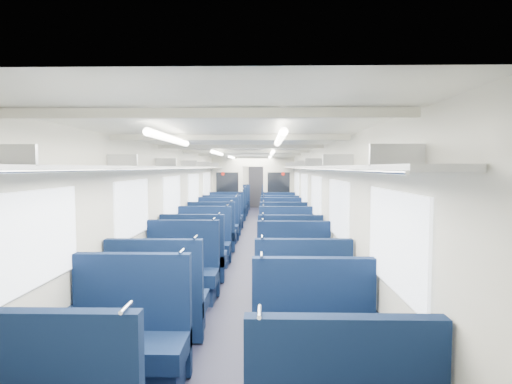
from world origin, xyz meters
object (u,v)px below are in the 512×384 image
Objects in this scene: seat_3 at (315,354)px; seat_14 at (218,228)px; seat_2 at (128,345)px; seat_8 at (194,259)px; seat_18 at (226,218)px; seat_17 at (280,223)px; seat_4 at (159,306)px; bulkhead at (253,189)px; seat_25 at (275,205)px; seat_5 at (302,305)px; seat_26 at (238,202)px; seat_7 at (294,277)px; end_door at (256,187)px; seat_15 at (281,229)px; seat_6 at (182,275)px; seat_13 at (283,236)px; seat_10 at (204,247)px; seat_22 at (234,208)px; seat_24 at (236,205)px; seat_27 at (274,203)px; seat_9 at (290,261)px; seat_21 at (276,211)px; seat_11 at (286,247)px; seat_16 at (222,222)px; seat_20 at (231,211)px.

seat_3 is 1.00× the size of seat_14.
seat_2 is 1.67m from seat_3.
seat_8 is 1.00× the size of seat_18.
seat_3 and seat_17 have the same top height.
seat_14 and seat_17 have the same top height.
seat_14 is at bearing 90.00° from seat_4.
bulkhead is 3.60m from seat_25.
seat_5 and seat_26 have the same top height.
seat_8 is (-1.66, 1.10, 0.00)m from seat_7.
end_door reaches higher than seat_5.
seat_7 is at bearing -90.00° from seat_15.
seat_6 and seat_26 have the same top height.
seat_8 and seat_25 have the same top height.
seat_10 is at bearing -142.31° from seat_13.
seat_6 and seat_22 have the same top height.
seat_14 and seat_24 have the same top height.
seat_27 is (1.66, 12.19, 0.00)m from seat_6.
seat_17 is at bearing 64.25° from seat_10.
seat_25 is (0.00, 12.46, 0.00)m from seat_5.
seat_5 is at bearing -37.00° from seat_6.
seat_2 is at bearing -90.00° from seat_24.
seat_15 is at bearing -72.91° from seat_22.
seat_4 is at bearing -90.00° from seat_24.
seat_8 is at bearing 90.00° from seat_2.
seat_2 is (-0.83, -10.13, -0.86)m from bulkhead.
seat_2 is 1.00× the size of seat_25.
seat_3 is 5.89m from seat_13.
seat_9 is 10.20m from seat_24.
seat_4 and seat_27 have the same top height.
seat_9 and seat_22 have the same top height.
seat_5 is at bearing -53.88° from seat_8.
seat_10 is 1.00× the size of seat_21.
seat_11 is (0.00, 1.15, 0.00)m from seat_9.
seat_21 is (0.00, 10.02, 0.00)m from seat_5.
seat_25 is at bearing 90.00° from seat_13.
seat_16 is 4.22m from seat_22.
seat_20 is 1.00× the size of seat_27.
seat_20 and seat_24 have the same top height.
bulkhead reaches higher than seat_24.
seat_6 is at bearing -90.00° from seat_8.
end_door is at bearing 94.12° from seat_11.
bulkhead is 4.55m from seat_27.
seat_2 is 3.69m from seat_9.
seat_2 is 7.03m from seat_15.
seat_26 is at bearing 90.00° from seat_22.
seat_21 and seat_24 have the same top height.
seat_4 and seat_9 have the same top height.
seat_13 and seat_22 have the same top height.
seat_6 is 1.00× the size of seat_18.
seat_13 is 1.00× the size of seat_27.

